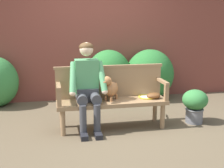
{
  "coord_description": "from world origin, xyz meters",
  "views": [
    {
      "loc": [
        -0.88,
        -4.34,
        1.67
      ],
      "look_at": [
        0.0,
        0.0,
        0.69
      ],
      "focal_mm": 48.92,
      "sensor_mm": 36.0,
      "label": 1
    }
  ],
  "objects_px": {
    "tennis_racket": "(148,96)",
    "potted_plant": "(195,104)",
    "garden_bench": "(112,104)",
    "person_seated": "(87,84)",
    "baseball_glove": "(154,96)",
    "dog_on_bench": "(110,88)"
  },
  "relations": [
    {
      "from": "tennis_racket",
      "to": "potted_plant",
      "type": "relative_size",
      "value": 1.07
    },
    {
      "from": "garden_bench",
      "to": "tennis_racket",
      "type": "distance_m",
      "value": 0.6
    },
    {
      "from": "person_seated",
      "to": "baseball_glove",
      "type": "bearing_deg",
      "value": -1.49
    },
    {
      "from": "garden_bench",
      "to": "potted_plant",
      "type": "relative_size",
      "value": 3.06
    },
    {
      "from": "baseball_glove",
      "to": "dog_on_bench",
      "type": "bearing_deg",
      "value": 172.02
    },
    {
      "from": "baseball_glove",
      "to": "potted_plant",
      "type": "relative_size",
      "value": 0.41
    },
    {
      "from": "person_seated",
      "to": "potted_plant",
      "type": "relative_size",
      "value": 2.41
    },
    {
      "from": "dog_on_bench",
      "to": "tennis_racket",
      "type": "xyz_separation_m",
      "value": [
        0.62,
        0.07,
        -0.18
      ]
    },
    {
      "from": "tennis_racket",
      "to": "garden_bench",
      "type": "bearing_deg",
      "value": -172.29
    },
    {
      "from": "dog_on_bench",
      "to": "potted_plant",
      "type": "relative_size",
      "value": 0.71
    },
    {
      "from": "dog_on_bench",
      "to": "baseball_glove",
      "type": "height_order",
      "value": "dog_on_bench"
    },
    {
      "from": "garden_bench",
      "to": "person_seated",
      "type": "relative_size",
      "value": 1.27
    },
    {
      "from": "person_seated",
      "to": "baseball_glove",
      "type": "height_order",
      "value": "person_seated"
    },
    {
      "from": "garden_bench",
      "to": "baseball_glove",
      "type": "bearing_deg",
      "value": -3.0
    },
    {
      "from": "garden_bench",
      "to": "person_seated",
      "type": "height_order",
      "value": "person_seated"
    },
    {
      "from": "person_seated",
      "to": "potted_plant",
      "type": "distance_m",
      "value": 1.75
    },
    {
      "from": "tennis_racket",
      "to": "baseball_glove",
      "type": "relative_size",
      "value": 2.65
    },
    {
      "from": "tennis_racket",
      "to": "baseball_glove",
      "type": "distance_m",
      "value": 0.13
    },
    {
      "from": "tennis_racket",
      "to": "potted_plant",
      "type": "distance_m",
      "value": 0.77
    },
    {
      "from": "person_seated",
      "to": "baseball_glove",
      "type": "relative_size",
      "value": 5.94
    },
    {
      "from": "dog_on_bench",
      "to": "tennis_racket",
      "type": "height_order",
      "value": "dog_on_bench"
    },
    {
      "from": "dog_on_bench",
      "to": "tennis_racket",
      "type": "bearing_deg",
      "value": 6.51
    }
  ]
}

